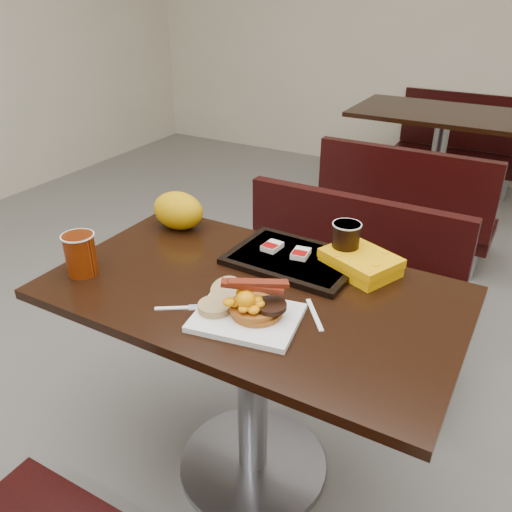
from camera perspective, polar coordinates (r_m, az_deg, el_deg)
The scene contains 23 objects.
floor at distance 2.04m, azimuth -0.32°, elevation -21.79°, with size 6.00×7.00×0.01m, color gray.
table_near at distance 1.77m, azimuth -0.35°, elevation -13.93°, with size 1.20×0.70×0.75m, color black, non-canonical shape.
bench_near_n at distance 2.29m, azimuth 8.42°, elevation -3.82°, with size 1.00×0.46×0.72m, color black, non-canonical shape.
table_far at distance 3.98m, azimuth 18.92°, elevation 9.24°, with size 1.20×0.70×0.75m, color black, non-canonical shape.
bench_far_s at distance 3.33m, azimuth 16.24°, elevation 5.83°, with size 1.00×0.46×0.72m, color black, non-canonical shape.
bench_far_n at distance 4.64m, azimuth 20.81°, elevation 11.32°, with size 1.00×0.46×0.72m, color black, non-canonical shape.
platter at distance 1.40m, azimuth -1.01°, elevation -6.69°, with size 0.27×0.21×0.02m, color white.
pancake_stack at distance 1.40m, azimuth 0.08°, elevation -5.78°, with size 0.14×0.14×0.03m, color #A9591C.
sausage_patty at distance 1.38m, azimuth 1.61°, elevation -5.40°, with size 0.08×0.08×0.01m, color black.
scrambled_eggs at distance 1.36m, azimuth -1.13°, elevation -4.89°, with size 0.09×0.08×0.05m, color #FF9D05.
bacon_strips at distance 1.37m, azimuth -0.39°, elevation -3.18°, with size 0.16×0.07×0.01m, color #481105, non-canonical shape.
muffin_bottom at distance 1.42m, azimuth -4.49°, elevation -5.50°, with size 0.09×0.09×0.02m, color tan.
muffin_top at distance 1.47m, azimuth -3.19°, elevation -3.70°, with size 0.09×0.09×0.02m, color tan.
coffee_cup_near at distance 1.68m, azimuth -18.44°, elevation 0.17°, with size 0.09×0.09×0.13m, color #9C3105.
fork at distance 1.47m, azimuth -9.11°, elevation -5.58°, with size 0.13×0.02×0.00m, color white, non-canonical shape.
knife at distance 1.44m, azimuth 6.35°, elevation -6.32°, with size 0.15×0.01×0.00m, color white.
condiment_syrup at distance 1.55m, azimuth -0.19°, elevation -3.07°, with size 0.04×0.03×0.01m, color #B14107.
tray at distance 1.68m, azimuth 4.14°, elevation -0.33°, with size 0.40×0.29×0.02m, color black.
hashbrown_sleeve_left at distance 1.72m, azimuth 1.77°, elevation 1.04°, with size 0.05×0.07×0.02m, color silver.
hashbrown_sleeve_right at distance 1.68m, azimuth 4.86°, elevation 0.26°, with size 0.05×0.07×0.02m, color silver.
coffee_cup_far at distance 1.67m, azimuth 9.67°, elevation 1.63°, with size 0.09×0.09×0.12m, color black.
clamshell at distance 1.65m, azimuth 11.22°, elevation -0.69°, with size 0.22×0.16×0.06m, color #F7A804.
paper_bag at distance 1.91m, azimuth -8.41°, elevation 4.90°, with size 0.19×0.14×0.13m, color orange.
Camera 1 is at (0.66, -1.14, 1.56)m, focal length 36.99 mm.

